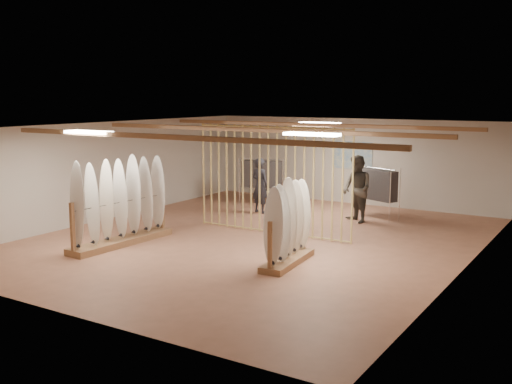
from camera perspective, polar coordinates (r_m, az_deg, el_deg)
The scene contains 16 objects.
floor at distance 14.92m, azimuth 0.00°, elevation -4.55°, with size 12.00×12.00×0.00m, color #A76D51.
ceiling at distance 14.51m, azimuth 0.00°, elevation 6.25°, with size 12.00×12.00×0.00m, color gray.
wall_back at distance 19.96m, azimuth 9.14°, elevation 2.92°, with size 12.00×12.00×0.00m, color beige.
wall_front at distance 10.15m, azimuth -18.22°, elevation -3.50°, with size 12.00×12.00×0.00m, color beige.
wall_left at distance 17.78m, azimuth -13.82°, elevation 2.00°, with size 12.00×12.00×0.00m, color beige.
wall_right at distance 12.78m, azimuth 19.42°, elevation -1.01°, with size 12.00×12.00×0.00m, color beige.
ceiling_slats at distance 14.52m, azimuth 0.00°, elevation 5.93°, with size 9.50×6.12×0.10m, color #9B6E46.
light_panels at distance 14.52m, azimuth 0.00°, elevation 6.01°, with size 1.20×0.35×0.06m, color white.
bamboo_partition at distance 15.33m, azimuth 1.58°, elevation 1.15°, with size 4.45×0.05×2.78m.
poster at distance 19.92m, azimuth 9.13°, elevation 3.48°, with size 1.40×0.03×0.90m, color #3372B3.
rack_left at distance 14.67m, azimuth -12.75°, elevation -2.20°, with size 0.70×2.96×2.06m.
rack_right at distance 12.70m, azimuth 3.05°, elevation -4.15°, with size 0.69×1.95×1.82m.
clothing_rack_a at distance 19.56m, azimuth 0.58°, elevation 1.72°, with size 1.37×0.78×1.53m.
clothing_rack_b at distance 17.63m, azimuth 11.39°, elevation 0.69°, with size 1.36×0.84×1.52m.
shopper_a at distance 18.12m, azimuth 0.40°, elevation 0.98°, with size 0.70×0.47×1.91m, color #24232A.
shopper_b at distance 16.96m, azimuth 9.60°, elevation 0.69°, with size 1.04×0.81×2.15m, color #3A342C.
Camera 1 is at (7.65, -12.31, 3.56)m, focal length 42.00 mm.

